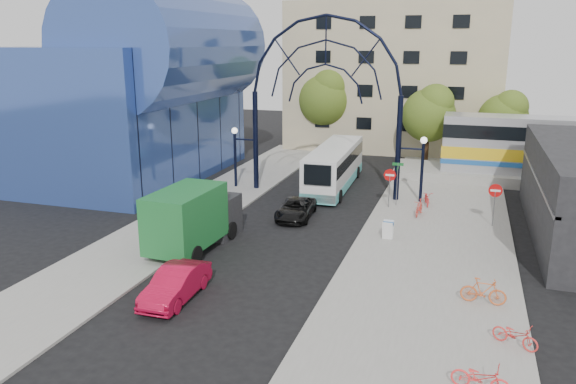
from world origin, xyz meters
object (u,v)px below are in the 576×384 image
(red_sedan, at_px, (176,284))
(bike_near_a, at_px, (427,198))
(tree_north_a, at_px, (430,112))
(bike_far_a, at_px, (515,335))
(tree_north_c, at_px, (505,116))
(gateway_arch, at_px, (325,70))
(sandwich_board, at_px, (388,228))
(city_bus, at_px, (334,166))
(bike_far_c, at_px, (480,378))
(stop_sign, at_px, (390,179))
(tree_north_b, at_px, (326,97))
(bike_near_b, at_px, (419,208))
(green_truck, at_px, (195,217))
(bike_far_b, at_px, (483,291))
(street_name_sign, at_px, (397,175))
(black_suv, at_px, (296,209))
(do_not_enter_sign, at_px, (495,195))

(red_sedan, bearing_deg, bike_near_a, 61.35)
(tree_north_a, xyz_separation_m, bike_far_a, (5.24, -29.61, -4.06))
(tree_north_c, relative_size, bike_far_a, 4.02)
(gateway_arch, xyz_separation_m, sandwich_board, (5.60, -8.02, -7.81))
(city_bus, relative_size, red_sedan, 2.68)
(bike_far_a, height_order, bike_far_c, bike_far_c)
(sandwich_board, relative_size, bike_far_a, 0.61)
(stop_sign, relative_size, tree_north_b, 0.31)
(red_sedan, height_order, bike_near_b, red_sedan)
(green_truck, distance_m, bike_far_b, 14.31)
(tree_north_b, xyz_separation_m, green_truck, (0.17, -28.03, -3.62))
(street_name_sign, distance_m, bike_far_a, 17.48)
(sandwich_board, distance_m, black_suv, 6.33)
(bike_far_a, relative_size, bike_far_b, 0.90)
(black_suv, relative_size, bike_far_b, 2.33)
(gateway_arch, height_order, tree_north_c, gateway_arch)
(stop_sign, bearing_deg, green_truck, -130.12)
(stop_sign, height_order, tree_north_c, tree_north_c)
(bike_far_c, bearing_deg, tree_north_b, 29.18)
(city_bus, bearing_deg, stop_sign, -45.30)
(city_bus, xyz_separation_m, bike_far_a, (11.16, -20.03, -1.03))
(street_name_sign, distance_m, tree_north_b, 19.81)
(green_truck, bearing_deg, tree_north_c, 60.86)
(stop_sign, height_order, bike_near_a, stop_sign)
(tree_north_a, distance_m, city_bus, 11.66)
(tree_north_a, distance_m, bike_far_b, 27.11)
(black_suv, relative_size, bike_far_c, 2.41)
(street_name_sign, xyz_separation_m, tree_north_c, (6.92, 15.33, 2.15))
(gateway_arch, xyz_separation_m, bike_far_c, (10.19, -20.79, -7.98))
(tree_north_c, bearing_deg, bike_near_a, -108.95)
(tree_north_a, bearing_deg, green_truck, -112.26)
(stop_sign, xyz_separation_m, bike_far_b, (5.55, -12.56, -1.33))
(stop_sign, bearing_deg, bike_near_a, 28.65)
(green_truck, xyz_separation_m, bike_far_c, (13.91, -8.68, -1.07))
(tree_north_c, bearing_deg, do_not_enter_sign, -93.58)
(city_bus, bearing_deg, black_suv, -95.25)
(tree_north_c, distance_m, red_sedan, 34.78)
(bike_far_c, bearing_deg, do_not_enter_sign, 5.46)
(sandwich_board, bearing_deg, tree_north_a, 88.50)
(green_truck, bearing_deg, bike_near_b, 42.30)
(sandwich_board, height_order, bike_near_b, sandwich_board)
(sandwich_board, relative_size, bike_near_b, 0.60)
(black_suv, distance_m, red_sedan, 12.21)
(tree_north_a, bearing_deg, tree_north_b, 158.20)
(street_name_sign, height_order, bike_near_a, street_name_sign)
(stop_sign, height_order, tree_north_a, tree_north_a)
(bike_near_b, height_order, bike_far_b, bike_far_b)
(stop_sign, distance_m, tree_north_c, 17.68)
(tree_north_b, relative_size, tree_north_c, 1.23)
(tree_north_a, relative_size, tree_north_c, 1.08)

